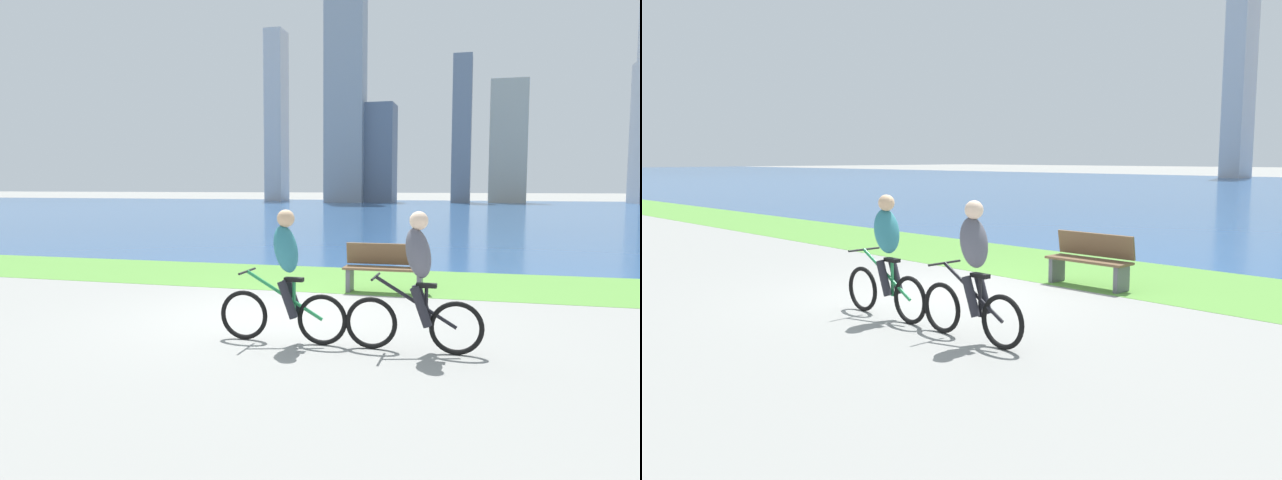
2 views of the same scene
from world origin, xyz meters
The scene contains 7 objects.
ground_plane centered at (0.00, 0.00, 0.00)m, with size 300.00×300.00×0.00m, color gray.
grass_strip_bayside centered at (0.00, 3.64, 0.00)m, with size 120.00×3.35×0.01m, color #59933D.
bay_water_surface centered at (0.00, 37.85, 0.00)m, with size 300.00×65.07×0.00m, color #2D568C.
cyclist_lead centered at (0.49, -1.46, 0.84)m, with size 1.67×0.52×1.68m.
cyclist_trailing centered at (2.13, -1.46, 0.83)m, with size 1.64×0.52×1.67m.
bench_near_path centered at (1.15, 2.36, 0.45)m, with size 1.50×0.47×0.90m.
city_skyline_far_shore centered at (2.80, 61.39, 10.61)m, with size 46.61×8.95×27.71m.
Camera 1 is at (2.84, -8.40, 1.97)m, focal length 33.22 mm.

